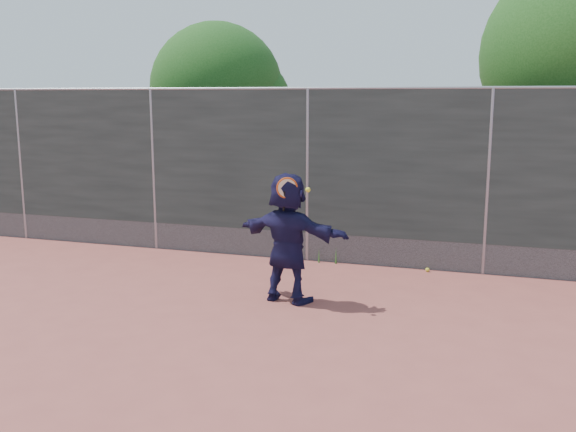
% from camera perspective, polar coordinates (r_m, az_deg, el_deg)
% --- Properties ---
extents(ground, '(80.00, 80.00, 0.00)m').
position_cam_1_polar(ground, '(8.28, -5.03, -9.71)').
color(ground, '#9E4C42').
rests_on(ground, ground).
extents(player, '(1.79, 0.91, 1.84)m').
position_cam_1_polar(player, '(8.98, -0.00, -1.92)').
color(player, '#18163C').
rests_on(player, ground).
extents(ball_ground, '(0.07, 0.07, 0.07)m').
position_cam_1_polar(ball_ground, '(10.92, 12.29, -4.69)').
color(ball_ground, yellow).
rests_on(ball_ground, ground).
extents(fence, '(20.00, 0.06, 3.03)m').
position_cam_1_polar(fence, '(11.15, 1.74, 3.98)').
color(fence, '#38423D').
rests_on(fence, ground).
extents(swing_action, '(0.47, 0.16, 0.51)m').
position_cam_1_polar(swing_action, '(8.64, 0.08, 2.38)').
color(swing_action, '#C24812').
rests_on(swing_action, ground).
extents(tree_left, '(3.15, 3.00, 4.53)m').
position_cam_1_polar(tree_left, '(14.91, -5.71, 10.83)').
color(tree_left, '#382314').
rests_on(tree_left, ground).
extents(weed_clump, '(0.68, 0.07, 0.30)m').
position_cam_1_polar(weed_clump, '(11.23, 2.99, -3.51)').
color(weed_clump, '#387226').
rests_on(weed_clump, ground).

